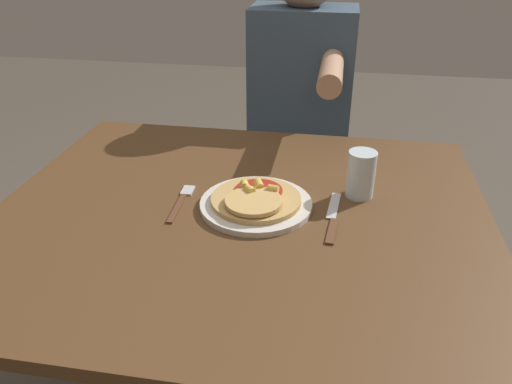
% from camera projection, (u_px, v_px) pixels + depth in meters
% --- Properties ---
extents(dining_table, '(1.14, 0.99, 0.74)m').
position_uv_depth(dining_table, '(241.00, 246.00, 1.20)').
color(dining_table, brown).
rests_on(dining_table, ground_plane).
extents(plate, '(0.26, 0.26, 0.01)m').
position_uv_depth(plate, '(256.00, 204.00, 1.17)').
color(plate, silver).
rests_on(plate, dining_table).
extents(pizza, '(0.21, 0.21, 0.04)m').
position_uv_depth(pizza, '(256.00, 199.00, 1.15)').
color(pizza, tan).
rests_on(pizza, plate).
extents(fork, '(0.03, 0.18, 0.00)m').
position_uv_depth(fork, '(181.00, 201.00, 1.19)').
color(fork, brown).
rests_on(fork, dining_table).
extents(knife, '(0.03, 0.22, 0.00)m').
position_uv_depth(knife, '(333.00, 218.00, 1.12)').
color(knife, brown).
rests_on(knife, dining_table).
extents(drinking_glass, '(0.07, 0.07, 0.12)m').
position_uv_depth(drinking_glass, '(361.00, 174.00, 1.19)').
color(drinking_glass, silver).
rests_on(drinking_glass, dining_table).
extents(person_diner, '(0.36, 0.52, 1.27)m').
position_uv_depth(person_diner, '(301.00, 105.00, 1.80)').
color(person_diner, '#2D2D38').
rests_on(person_diner, ground_plane).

